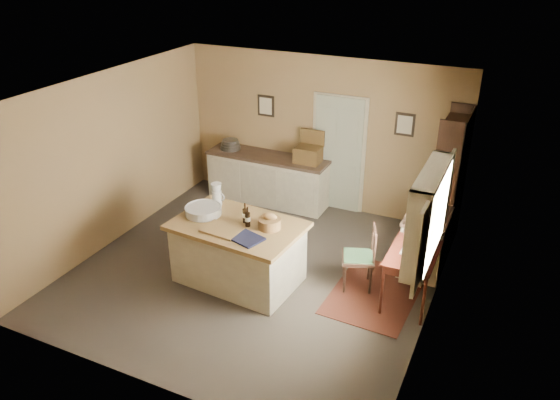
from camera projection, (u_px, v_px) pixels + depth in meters
The scene contains 16 objects.
ground at pixel (256, 271), 8.07m from camera, with size 5.00×5.00×0.00m, color #494238.
wall_back at pixel (321, 133), 9.51m from camera, with size 5.00×0.10×2.70m, color olive.
wall_front at pixel (138, 283), 5.44m from camera, with size 5.00×0.10×2.70m, color olive.
wall_left at pixel (111, 159), 8.43m from camera, with size 0.10×5.00×2.70m, color olive.
wall_right at pixel (440, 225), 6.52m from camera, with size 0.10×5.00×2.70m, color olive.
ceiling at pixel (252, 91), 6.88m from camera, with size 5.00×5.00×0.00m, color silver.
door at pixel (338, 153), 9.48m from camera, with size 0.97×0.06×2.11m, color #A5AA91.
framed_prints at pixel (332, 115), 9.25m from camera, with size 2.82×0.02×0.38m.
window at pixel (432, 216), 6.30m from camera, with size 0.25×1.99×1.12m.
work_island at pixel (238, 251), 7.65m from camera, with size 1.85×1.29×1.20m.
sideboard at pixel (269, 177), 9.98m from camera, with size 2.25×0.64×1.18m.
rug at pixel (375, 293), 7.56m from camera, with size 1.10×1.60×0.01m, color #4D2113.
writing_desk at pixel (413, 257), 7.14m from camera, with size 0.61×1.00×0.82m.
desk_chair at pixel (358, 258), 7.51m from camera, with size 0.43×0.43×0.93m, color black, non-canonical shape.
right_cabinet at pixel (426, 238), 8.01m from camera, with size 0.60×1.08×0.99m.
shelving_unit at pixel (452, 181), 8.32m from camera, with size 0.37×0.98×2.18m.
Camera 1 is at (3.20, -6.00, 4.48)m, focal length 35.00 mm.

